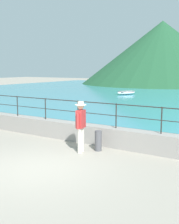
% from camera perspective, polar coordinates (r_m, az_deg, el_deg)
% --- Properties ---
extents(ground_plane, '(120.00, 120.00, 0.00)m').
position_cam_1_polar(ground_plane, '(8.47, -10.15, -11.01)').
color(ground_plane, gray).
extents(promenade_wall, '(20.00, 0.56, 0.70)m').
position_cam_1_polar(promenade_wall, '(10.84, 1.34, -4.54)').
color(promenade_wall, gray).
rests_on(promenade_wall, ground).
extents(railing, '(18.44, 0.04, 0.90)m').
position_cam_1_polar(railing, '(10.65, 1.36, 0.54)').
color(railing, '#282623').
rests_on(railing, promenade_wall).
extents(hill_main, '(28.25, 28.25, 10.94)m').
position_cam_1_polar(hill_main, '(52.74, 14.27, 11.43)').
color(hill_main, '#1E4C2D').
rests_on(hill_main, ground).
extents(person_walking, '(0.38, 0.56, 1.75)m').
position_cam_1_polar(person_walking, '(9.60, -1.76, -2.46)').
color(person_walking, beige).
rests_on(person_walking, ground).
extents(bollard, '(0.24, 0.24, 0.70)m').
position_cam_1_polar(bollard, '(9.92, 1.76, -5.79)').
color(bollard, '#4C4C51').
rests_on(bollard, ground).
extents(boat_0, '(1.78, 2.47, 0.36)m').
position_cam_1_polar(boat_0, '(30.50, 7.39, 3.89)').
color(boat_0, white).
rests_on(boat_0, lake_water).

